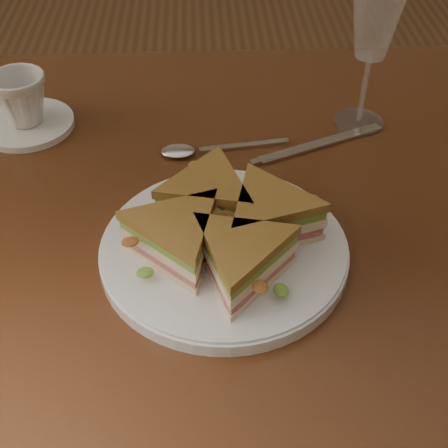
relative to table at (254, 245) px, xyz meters
name	(u,v)px	position (x,y,z in m)	size (l,w,h in m)	color
table	(254,245)	(0.00, 0.00, 0.00)	(1.20, 0.80, 0.75)	#36190C
plate	(224,251)	(-0.05, -0.12, 0.11)	(0.29, 0.29, 0.02)	silver
sandwich_wedges	(224,227)	(-0.05, -0.12, 0.14)	(0.27, 0.27, 0.06)	beige
crisps_mound	(224,230)	(-0.05, -0.12, 0.14)	(0.09, 0.09, 0.05)	#C56A19
spoon	(194,150)	(-0.08, 0.09, 0.10)	(0.18, 0.04, 0.01)	silver
knife	(313,146)	(0.09, 0.10, 0.10)	(0.20, 0.10, 0.00)	silver
wine_glass	(376,20)	(0.17, 0.16, 0.26)	(0.08, 0.08, 0.23)	white
saucer	(27,124)	(-0.33, 0.17, 0.10)	(0.14, 0.14, 0.01)	silver
coffee_cup	(21,99)	(-0.33, 0.17, 0.15)	(0.08, 0.08, 0.07)	silver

